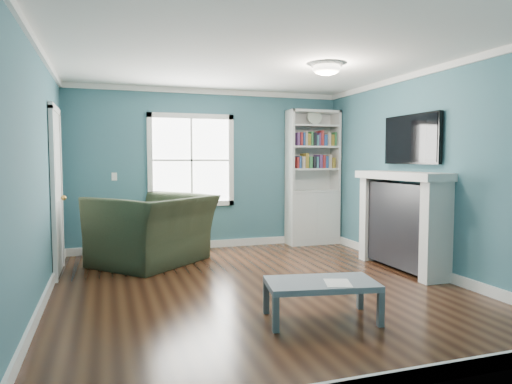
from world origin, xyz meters
name	(u,v)px	position (x,y,z in m)	size (l,w,h in m)	color
floor	(257,287)	(0.00, 0.00, 0.00)	(5.00, 5.00, 0.00)	black
room_walls	(258,149)	(0.00, 0.00, 1.58)	(5.00, 5.00, 5.00)	#376B77
trim	(258,179)	(0.00, 0.00, 1.24)	(4.50, 5.00, 2.60)	white
window	(191,160)	(-0.30, 2.49, 1.45)	(1.40, 0.06, 1.50)	white
bookshelf	(312,191)	(1.77, 2.30, 0.92)	(0.90, 0.35, 2.31)	silver
fireplace	(402,222)	(2.08, 0.20, 0.64)	(0.44, 1.58, 1.30)	black
tv	(412,139)	(2.20, 0.20, 1.72)	(0.06, 1.10, 0.65)	black
door	(56,190)	(-2.22, 1.40, 1.07)	(0.12, 0.98, 2.17)	silver
ceiling_fixture	(327,68)	(0.90, 0.10, 2.55)	(0.38, 0.38, 0.15)	white
light_switch	(114,177)	(-1.50, 2.48, 1.20)	(0.08, 0.01, 0.12)	white
recliner	(153,218)	(-1.00, 1.60, 0.65)	(1.48, 0.96, 1.29)	black
coffee_table	(321,286)	(0.21, -1.19, 0.31)	(1.06, 0.70, 0.36)	#464F54
paper_sheet	(338,283)	(0.32, -1.31, 0.36)	(0.22, 0.28, 0.00)	white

